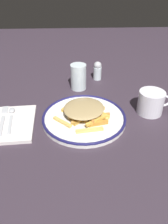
# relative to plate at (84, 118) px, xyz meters

# --- Properties ---
(ground_plane) EXTENTS (2.60, 2.60, 0.00)m
(ground_plane) POSITION_rel_plate_xyz_m (0.00, 0.00, -0.01)
(ground_plane) COLOR #362A36
(plate) EXTENTS (0.30, 0.30, 0.02)m
(plate) POSITION_rel_plate_xyz_m (0.00, 0.00, 0.00)
(plate) COLOR white
(plate) RESTS_ON ground_plane
(fries_heap) EXTENTS (0.21, 0.21, 0.04)m
(fries_heap) POSITION_rel_plate_xyz_m (0.00, 0.00, 0.03)
(fries_heap) COLOR #DEB454
(fries_heap) RESTS_ON plate
(napkin) EXTENTS (0.17, 0.22, 0.01)m
(napkin) POSITION_rel_plate_xyz_m (-0.26, -0.02, -0.00)
(napkin) COLOR silver
(napkin) RESTS_ON ground_plane
(fork) EXTENTS (0.04, 0.18, 0.01)m
(fork) POSITION_rel_plate_xyz_m (-0.29, -0.01, 0.00)
(fork) COLOR silver
(fork) RESTS_ON napkin
(spoon) EXTENTS (0.04, 0.15, 0.01)m
(spoon) POSITION_rel_plate_xyz_m (-0.26, 0.02, 0.01)
(spoon) COLOR silver
(spoon) RESTS_ON napkin
(water_glass) EXTENTS (0.07, 0.07, 0.11)m
(water_glass) POSITION_rel_plate_xyz_m (-0.01, 0.24, 0.05)
(water_glass) COLOR silver
(water_glass) RESTS_ON ground_plane
(coffee_mug) EXTENTS (0.12, 0.09, 0.09)m
(coffee_mug) POSITION_rel_plate_xyz_m (0.25, 0.04, 0.03)
(coffee_mug) COLOR white
(coffee_mug) RESTS_ON ground_plane
(salt_shaker) EXTENTS (0.04, 0.04, 0.09)m
(salt_shaker) POSITION_rel_plate_xyz_m (0.08, 0.33, 0.03)
(salt_shaker) COLOR silver
(salt_shaker) RESTS_ON ground_plane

